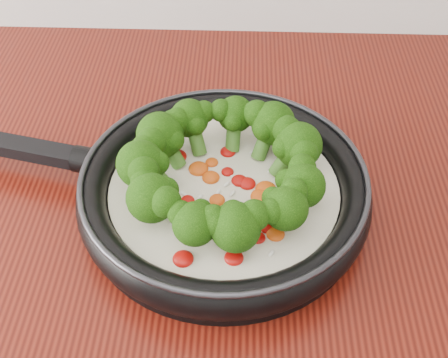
{
  "coord_description": "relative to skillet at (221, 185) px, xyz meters",
  "views": [
    {
      "loc": [
        0.03,
        0.59,
        1.42
      ],
      "look_at": [
        0.01,
        1.07,
        0.95
      ],
      "focal_mm": 46.15,
      "sensor_mm": 36.0,
      "label": 1
    }
  ],
  "objects": [
    {
      "name": "skillet",
      "position": [
        0.0,
        0.0,
        0.0
      ],
      "size": [
        0.57,
        0.42,
        0.1
      ],
      "color": "black",
      "rests_on": "counter"
    }
  ]
}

